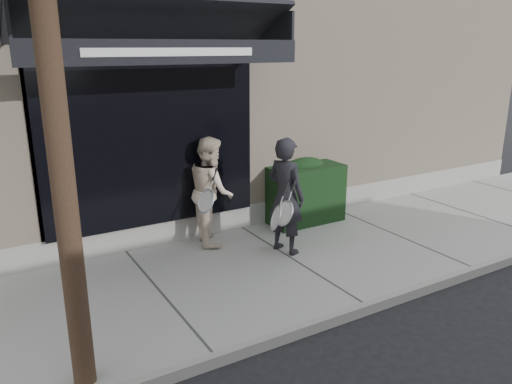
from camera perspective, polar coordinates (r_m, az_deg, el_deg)
ground at (r=7.35m, az=4.14°, el=-8.46°), size 80.00×80.00×0.00m
sidewalk at (r=7.33m, az=4.15°, el=-8.03°), size 20.00×3.00×0.12m
curb at (r=6.25m, az=12.43°, el=-12.85°), size 20.00×0.10×0.14m
building_facade at (r=11.11m, az=-10.70°, el=14.33°), size 14.30×8.04×5.64m
hedge at (r=8.68m, az=5.55°, el=0.08°), size 1.30×0.70×1.14m
pedestrian_front at (r=7.27m, az=3.41°, el=-0.47°), size 0.80×0.90×1.73m
pedestrian_back at (r=7.67m, az=-5.15°, el=0.18°), size 0.81×0.96×1.67m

